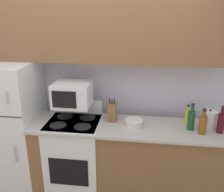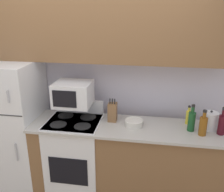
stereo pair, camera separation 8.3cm
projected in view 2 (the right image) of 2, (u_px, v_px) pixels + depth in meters
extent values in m
cube|color=silver|center=(101.00, 84.00, 3.17)|extent=(8.00, 0.05, 2.55)
cube|color=brown|center=(125.00, 161.00, 2.99)|extent=(2.15, 0.56, 0.91)
cube|color=#BCB7AD|center=(125.00, 127.00, 2.81)|extent=(2.15, 0.60, 0.03)
cube|color=white|center=(12.00, 124.00, 3.15)|extent=(0.74, 0.68, 1.60)
cylinder|color=#B7B7BC|center=(8.00, 97.00, 2.61)|extent=(0.02, 0.02, 0.14)
cylinder|color=#B7B7BC|center=(16.00, 152.00, 2.83)|extent=(0.02, 0.02, 0.22)
cube|color=brown|center=(96.00, 30.00, 2.77)|extent=(2.90, 0.31, 0.70)
cube|color=white|center=(76.00, 156.00, 3.06)|extent=(0.62, 0.56, 0.95)
cube|color=black|center=(68.00, 171.00, 2.80)|extent=(0.45, 0.01, 0.34)
cube|color=#2D2D2D|center=(74.00, 121.00, 2.90)|extent=(0.60, 0.54, 0.01)
cube|color=white|center=(80.00, 106.00, 3.12)|extent=(0.60, 0.06, 0.16)
cylinder|color=black|center=(58.00, 124.00, 2.80)|extent=(0.19, 0.19, 0.01)
cylinder|color=black|center=(82.00, 126.00, 2.76)|extent=(0.19, 0.19, 0.01)
cylinder|color=black|center=(66.00, 116.00, 3.03)|extent=(0.19, 0.19, 0.01)
cylinder|color=black|center=(88.00, 117.00, 2.99)|extent=(0.19, 0.19, 0.01)
cube|color=white|center=(73.00, 94.00, 2.89)|extent=(0.42, 0.36, 0.27)
cube|color=black|center=(64.00, 99.00, 2.72)|extent=(0.27, 0.01, 0.19)
cube|color=brown|center=(112.00, 112.00, 2.89)|extent=(0.10, 0.11, 0.22)
cylinder|color=black|center=(110.00, 101.00, 2.84)|extent=(0.01, 0.01, 0.06)
cylinder|color=black|center=(112.00, 101.00, 2.84)|extent=(0.01, 0.01, 0.06)
cylinder|color=black|center=(115.00, 101.00, 2.83)|extent=(0.01, 0.01, 0.06)
cylinder|color=silver|center=(134.00, 123.00, 2.79)|extent=(0.20, 0.20, 0.07)
torus|color=silver|center=(134.00, 120.00, 2.78)|extent=(0.21, 0.21, 0.01)
cylinder|color=gold|center=(188.00, 117.00, 2.83)|extent=(0.06, 0.06, 0.15)
cylinder|color=gold|center=(189.00, 109.00, 2.80)|extent=(0.03, 0.03, 0.05)
cylinder|color=black|center=(190.00, 107.00, 2.79)|extent=(0.03, 0.03, 0.02)
cylinder|color=#194C23|center=(191.00, 122.00, 2.66)|extent=(0.08, 0.08, 0.21)
cylinder|color=#194C23|center=(193.00, 110.00, 2.62)|extent=(0.03, 0.03, 0.07)
cylinder|color=black|center=(193.00, 106.00, 2.60)|extent=(0.04, 0.04, 0.02)
cylinder|color=brown|center=(203.00, 126.00, 2.57)|extent=(0.08, 0.08, 0.20)
cylinder|color=brown|center=(205.00, 115.00, 2.53)|extent=(0.04, 0.04, 0.06)
cylinder|color=black|center=(205.00, 111.00, 2.52)|extent=(0.04, 0.04, 0.02)
cylinder|color=#470F19|center=(222.00, 125.00, 2.59)|extent=(0.08, 0.08, 0.21)
cylinder|color=#470F19|center=(224.00, 113.00, 2.54)|extent=(0.03, 0.03, 0.07)
cylinder|color=black|center=(224.00, 109.00, 2.53)|extent=(0.04, 0.04, 0.02)
cylinder|color=white|center=(210.00, 121.00, 2.71)|extent=(0.16, 0.16, 0.19)
sphere|color=black|center=(212.00, 111.00, 2.67)|extent=(0.02, 0.02, 0.02)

